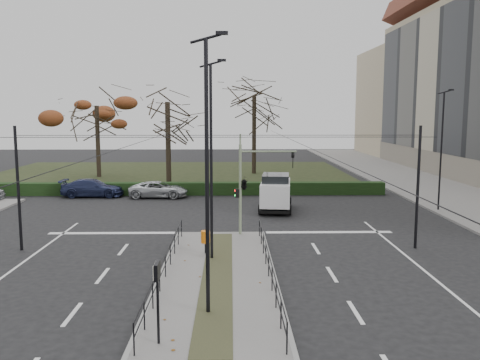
# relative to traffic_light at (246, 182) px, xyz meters

# --- Properties ---
(ground) EXTENTS (140.00, 140.00, 0.00)m
(ground) POSITION_rel_traffic_light_xyz_m (-1.33, -4.50, -2.94)
(ground) COLOR black
(ground) RESTS_ON ground
(median_island) EXTENTS (4.40, 15.00, 0.14)m
(median_island) POSITION_rel_traffic_light_xyz_m (-1.33, -7.00, -2.87)
(median_island) COLOR slate
(median_island) RESTS_ON ground
(sidewalk_east) EXTENTS (8.00, 90.00, 0.14)m
(sidewalk_east) POSITION_rel_traffic_light_xyz_m (16.67, 17.50, -2.87)
(sidewalk_east) COLOR slate
(sidewalk_east) RESTS_ON ground
(park) EXTENTS (38.00, 26.00, 0.10)m
(park) POSITION_rel_traffic_light_xyz_m (-7.33, 27.50, -2.89)
(park) COLOR black
(park) RESTS_ON ground
(hedge) EXTENTS (38.00, 1.00, 1.00)m
(hedge) POSITION_rel_traffic_light_xyz_m (-7.33, 14.10, -2.44)
(hedge) COLOR black
(hedge) RESTS_ON ground
(median_railing) EXTENTS (4.14, 13.24, 0.92)m
(median_railing) POSITION_rel_traffic_light_xyz_m (-1.33, -7.10, -1.96)
(median_railing) COLOR black
(median_railing) RESTS_ON median_island
(catenary) EXTENTS (20.00, 34.00, 6.00)m
(catenary) POSITION_rel_traffic_light_xyz_m (-1.33, -2.88, 0.48)
(catenary) COLOR black
(catenary) RESTS_ON ground
(traffic_light) EXTENTS (3.27, 1.88, 4.81)m
(traffic_light) POSITION_rel_traffic_light_xyz_m (0.00, 0.00, 0.00)
(traffic_light) COLOR gray
(traffic_light) RESTS_ON median_island
(litter_bin) EXTENTS (0.41, 0.41, 1.05)m
(litter_bin) POSITION_rel_traffic_light_xyz_m (-1.96, -3.69, -2.05)
(litter_bin) COLOR black
(litter_bin) RESTS_ON median_island
(info_panel) EXTENTS (0.13, 0.61, 2.36)m
(info_panel) POSITION_rel_traffic_light_xyz_m (-2.83, -12.96, -0.95)
(info_panel) COLOR black
(info_panel) RESTS_ON median_island
(streetlamp_median_near) EXTENTS (0.75, 0.15, 8.92)m
(streetlamp_median_near) POSITION_rel_traffic_light_xyz_m (-1.51, -10.74, 1.74)
(streetlamp_median_near) COLOR black
(streetlamp_median_near) RESTS_ON median_island
(streetlamp_median_far) EXTENTS (0.73, 0.15, 8.73)m
(streetlamp_median_far) POSITION_rel_traffic_light_xyz_m (-1.62, -4.53, 1.64)
(streetlamp_median_far) COLOR black
(streetlamp_median_far) RESTS_ON median_island
(streetlamp_sidewalk) EXTENTS (0.67, 0.14, 7.99)m
(streetlamp_sidewalk) POSITION_rel_traffic_light_xyz_m (13.19, 6.71, 1.27)
(streetlamp_sidewalk) COLOR black
(streetlamp_sidewalk) RESTS_ON sidewalk_east
(parked_car_third) EXTENTS (4.86, 2.00, 1.41)m
(parked_car_third) POSITION_rel_traffic_light_xyz_m (-11.72, 13.22, -2.23)
(parked_car_third) COLOR #1F2548
(parked_car_third) RESTS_ON ground
(parked_car_fourth) EXTENTS (4.62, 2.24, 1.27)m
(parked_car_fourth) POSITION_rel_traffic_light_xyz_m (-6.45, 12.81, -2.30)
(parked_car_fourth) COLOR #ACB0B4
(parked_car_fourth) RESTS_ON ground
(white_van) EXTENTS (2.55, 4.85, 2.47)m
(white_van) POSITION_rel_traffic_light_xyz_m (2.26, 7.34, -1.65)
(white_van) COLOR silver
(white_van) RESTS_ON ground
(rust_tree) EXTENTS (7.99, 7.99, 9.48)m
(rust_tree) POSITION_rel_traffic_light_xyz_m (-14.30, 25.25, 4.36)
(rust_tree) COLOR black
(rust_tree) RESTS_ON park
(bare_tree_center) EXTENTS (7.06, 7.06, 11.03)m
(bare_tree_center) POSITION_rel_traffic_light_xyz_m (1.72, 27.82, 4.86)
(bare_tree_center) COLOR black
(bare_tree_center) RESTS_ON park
(bare_tree_near) EXTENTS (5.83, 5.83, 9.85)m
(bare_tree_near) POSITION_rel_traffic_light_xyz_m (-6.17, 17.17, 4.02)
(bare_tree_near) COLOR black
(bare_tree_near) RESTS_ON park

